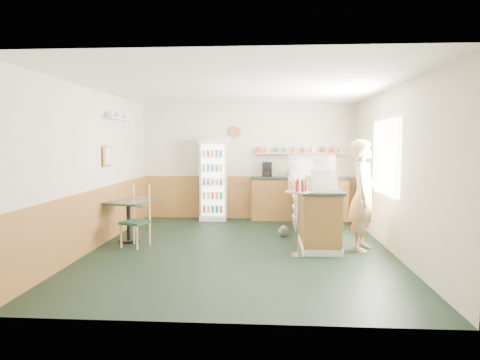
# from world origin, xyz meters

# --- Properties ---
(ground) EXTENTS (6.00, 6.00, 0.00)m
(ground) POSITION_xyz_m (0.00, 0.00, 0.00)
(ground) COLOR black
(ground) RESTS_ON ground
(room_envelope) EXTENTS (5.04, 6.02, 2.72)m
(room_envelope) POSITION_xyz_m (-0.23, 0.73, 1.52)
(room_envelope) COLOR beige
(room_envelope) RESTS_ON ground
(service_counter) EXTENTS (0.68, 3.01, 1.01)m
(service_counter) POSITION_xyz_m (1.35, 1.07, 0.46)
(service_counter) COLOR olive
(service_counter) RESTS_ON ground
(back_counter) EXTENTS (2.24, 0.42, 1.69)m
(back_counter) POSITION_xyz_m (1.19, 2.80, 0.55)
(back_counter) COLOR olive
(back_counter) RESTS_ON ground
(drinks_fridge) EXTENTS (0.61, 0.53, 1.86)m
(drinks_fridge) POSITION_xyz_m (-0.79, 2.74, 0.93)
(drinks_fridge) COLOR silver
(drinks_fridge) RESTS_ON ground
(display_case) EXTENTS (0.93, 0.49, 0.53)m
(display_case) POSITION_xyz_m (1.35, 1.65, 1.27)
(display_case) COLOR silver
(display_case) RESTS_ON service_counter
(cash_register) EXTENTS (0.49, 0.50, 0.25)m
(cash_register) POSITION_xyz_m (1.35, 0.06, 1.13)
(cash_register) COLOR beige
(cash_register) RESTS_ON service_counter
(shopkeeper) EXTENTS (0.63, 0.73, 1.85)m
(shopkeeper) POSITION_xyz_m (2.05, 0.05, 0.92)
(shopkeeper) COLOR tan
(shopkeeper) RESTS_ON ground
(condiment_stand) EXTENTS (0.39, 0.39, 1.21)m
(condiment_stand) POSITION_xyz_m (0.93, -0.39, 0.81)
(condiment_stand) COLOR silver
(condiment_stand) RESTS_ON ground
(newspaper_rack) EXTENTS (0.10, 0.48, 0.95)m
(newspaper_rack) POSITION_xyz_m (0.99, 1.07, 0.70)
(newspaper_rack) COLOR black
(newspaper_rack) RESTS_ON ground
(cafe_table) EXTENTS (0.80, 0.80, 0.74)m
(cafe_table) POSITION_xyz_m (-2.05, 0.42, 0.52)
(cafe_table) COLOR black
(cafe_table) RESTS_ON ground
(cafe_chair) EXTENTS (0.51, 0.52, 1.07)m
(cafe_chair) POSITION_xyz_m (-1.81, 0.13, 0.56)
(cafe_chair) COLOR #15301D
(cafe_chair) RESTS_ON ground
(dog_doorstop) EXTENTS (0.19, 0.25, 0.23)m
(dog_doorstop) POSITION_xyz_m (0.77, 1.01, 0.11)
(dog_doorstop) COLOR gray
(dog_doorstop) RESTS_ON ground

